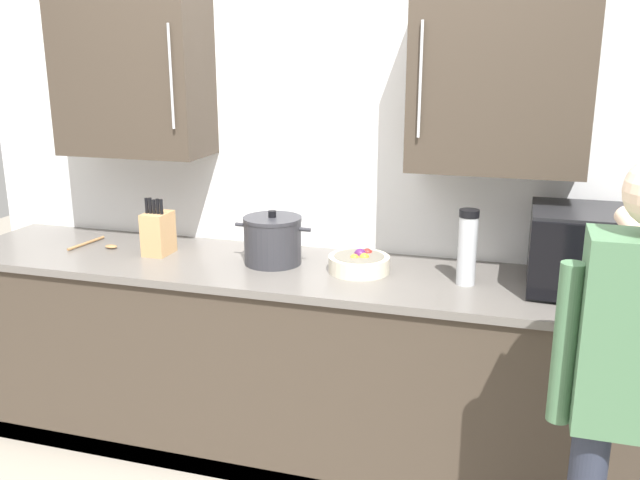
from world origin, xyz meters
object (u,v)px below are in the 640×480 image
(knife_block, at_px, (158,233))
(stock_pot, at_px, (273,240))
(microwave_oven, at_px, (592,252))
(wooden_spoon, at_px, (98,245))
(person_figure, at_px, (635,379))
(fruit_bowl, at_px, (359,263))
(thermos_flask, at_px, (467,247))

(knife_block, bearing_deg, stock_pot, 1.89)
(microwave_oven, relative_size, wooden_spoon, 2.07)
(stock_pot, bearing_deg, wooden_spoon, 179.68)
(stock_pot, distance_m, person_figure, 1.64)
(person_figure, bearing_deg, wooden_spoon, 160.23)
(microwave_oven, distance_m, fruit_bowl, 0.95)
(thermos_flask, bearing_deg, microwave_oven, 6.27)
(stock_pot, relative_size, fruit_bowl, 1.34)
(microwave_oven, bearing_deg, fruit_bowl, -178.97)
(stock_pot, distance_m, thermos_flask, 0.87)
(thermos_flask, relative_size, knife_block, 1.15)
(fruit_bowl, height_order, wooden_spoon, fruit_bowl)
(fruit_bowl, distance_m, thermos_flask, 0.48)
(wooden_spoon, relative_size, thermos_flask, 0.79)
(microwave_oven, xyz_separation_m, wooden_spoon, (-2.27, -0.00, -0.16))
(thermos_flask, xyz_separation_m, person_figure, (0.55, -0.79, -0.13))
(stock_pot, bearing_deg, knife_block, -178.11)
(fruit_bowl, xyz_separation_m, person_figure, (1.01, -0.83, -0.01))
(stock_pot, distance_m, fruit_bowl, 0.41)
(thermos_flask, distance_m, person_figure, 0.97)
(knife_block, bearing_deg, person_figure, -22.37)
(wooden_spoon, bearing_deg, knife_block, -3.88)
(fruit_bowl, height_order, person_figure, person_figure)
(knife_block, xyz_separation_m, person_figure, (1.98, -0.81, -0.07))
(stock_pot, bearing_deg, fruit_bowl, -1.10)
(fruit_bowl, distance_m, knife_block, 0.98)
(microwave_oven, bearing_deg, knife_block, -179.16)
(stock_pot, bearing_deg, person_figure, -30.60)
(microwave_oven, distance_m, knife_block, 1.92)
(microwave_oven, relative_size, stock_pot, 1.45)
(stock_pot, xyz_separation_m, knife_block, (-0.57, -0.02, -0.00))
(thermos_flask, height_order, knife_block, thermos_flask)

